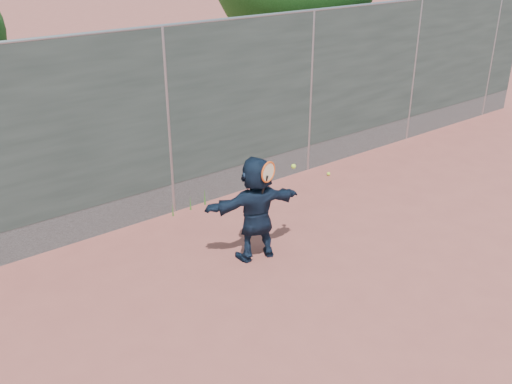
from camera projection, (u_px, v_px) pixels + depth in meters
ground at (319, 312)px, 6.98m from camera, size 80.00×80.00×0.00m
player at (256, 209)px, 7.87m from camera, size 1.47×0.75×1.51m
ball_ground at (329, 174)px, 10.87m from camera, size 0.07×0.07×0.07m
fence at (168, 120)px, 8.83m from camera, size 20.00×0.06×3.03m
swing_action at (271, 173)px, 7.55m from camera, size 0.71×0.18×0.51m
weed_clump at (192, 202)px, 9.52m from camera, size 0.68×0.07×0.30m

